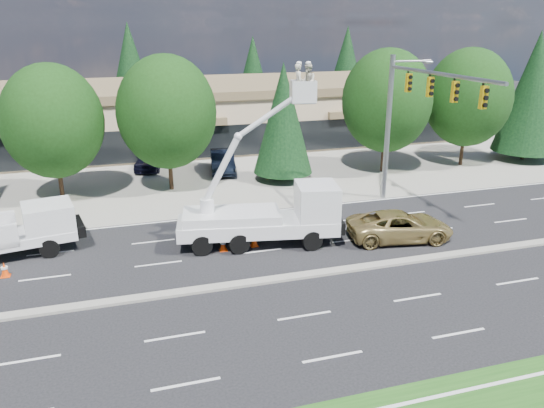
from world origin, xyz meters
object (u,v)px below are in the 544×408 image
object	(u,v)px
signal_mast	(408,109)
minivan	(400,226)
utility_pickup	(17,236)
bucket_truck	(272,208)

from	to	relation	value
signal_mast	minivan	size ratio (longest dim) A/B	1.86
signal_mast	utility_pickup	distance (m)	22.05
bucket_truck	minivan	size ratio (longest dim) A/B	1.67
utility_pickup	bucket_truck	size ratio (longest dim) A/B	0.72
signal_mast	bucket_truck	bearing A→B (deg)	-162.00
utility_pickup	bucket_truck	world-z (taller)	bucket_truck
utility_pickup	bucket_truck	distance (m)	12.52
signal_mast	bucket_truck	xyz separation A→B (m)	(-9.16, -2.98, -4.13)
signal_mast	minivan	bearing A→B (deg)	-120.45
signal_mast	utility_pickup	world-z (taller)	signal_mast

